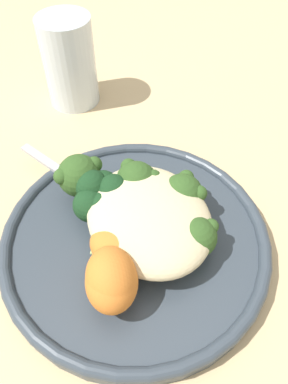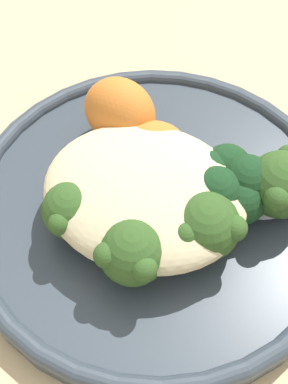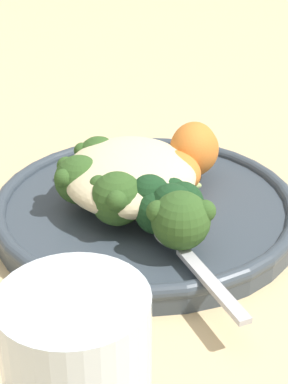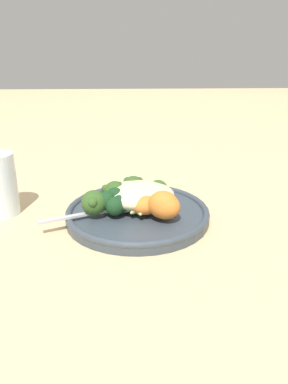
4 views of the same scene
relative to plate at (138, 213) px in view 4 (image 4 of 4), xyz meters
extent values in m
plane|color=#D6B784|center=(0.01, -0.02, -0.01)|extent=(4.00, 4.00, 0.00)
cylinder|color=#38424C|center=(0.00, 0.00, 0.00)|extent=(0.25, 0.25, 0.02)
torus|color=#38424C|center=(0.00, 0.00, 0.00)|extent=(0.25, 0.25, 0.01)
ellipsoid|color=beige|center=(0.00, 0.01, 0.03)|extent=(0.13, 0.11, 0.04)
ellipsoid|color=#ADC675|center=(0.01, 0.00, 0.02)|extent=(0.06, 0.09, 0.01)
sphere|color=#335623|center=(0.04, 0.04, 0.03)|extent=(0.04, 0.04, 0.04)
sphere|color=#335623|center=(0.04, 0.05, 0.03)|extent=(0.01, 0.01, 0.01)
sphere|color=#335623|center=(0.04, 0.03, 0.03)|extent=(0.01, 0.01, 0.01)
ellipsoid|color=#ADC675|center=(0.00, 0.00, 0.02)|extent=(0.03, 0.10, 0.02)
sphere|color=#335623|center=(-0.01, 0.05, 0.03)|extent=(0.04, 0.04, 0.04)
sphere|color=#335623|center=(0.00, 0.06, 0.04)|extent=(0.01, 0.01, 0.01)
sphere|color=#335623|center=(-0.02, 0.06, 0.04)|extent=(0.01, 0.01, 0.01)
sphere|color=#335623|center=(-0.02, 0.04, 0.04)|extent=(0.01, 0.01, 0.01)
sphere|color=#335623|center=(0.00, 0.04, 0.04)|extent=(0.01, 0.01, 0.01)
ellipsoid|color=#ADC675|center=(-0.01, -0.01, 0.02)|extent=(0.07, 0.07, 0.02)
sphere|color=#335623|center=(-0.04, 0.02, 0.03)|extent=(0.04, 0.04, 0.04)
sphere|color=#335623|center=(-0.03, 0.04, 0.04)|extent=(0.02, 0.02, 0.02)
sphere|color=#335623|center=(-0.05, 0.02, 0.04)|extent=(0.02, 0.02, 0.02)
sphere|color=#335623|center=(-0.03, 0.01, 0.04)|extent=(0.02, 0.02, 0.02)
ellipsoid|color=#ADC675|center=(-0.03, -0.02, 0.02)|extent=(0.08, 0.02, 0.02)
sphere|color=#335623|center=(-0.07, -0.02, 0.03)|extent=(0.04, 0.04, 0.04)
sphere|color=#335623|center=(-0.07, -0.01, 0.04)|extent=(0.02, 0.02, 0.02)
sphere|color=#335623|center=(-0.07, -0.04, 0.04)|extent=(0.02, 0.02, 0.02)
ellipsoid|color=orange|center=(0.04, -0.04, 0.03)|extent=(0.06, 0.05, 0.05)
ellipsoid|color=orange|center=(0.04, -0.04, 0.03)|extent=(0.06, 0.06, 0.04)
ellipsoid|color=orange|center=(0.02, -0.02, 0.03)|extent=(0.07, 0.06, 0.03)
sphere|color=#193D1E|center=(-0.03, -0.01, 0.03)|extent=(0.03, 0.03, 0.03)
sphere|color=#193D1E|center=(-0.04, 0.00, 0.03)|extent=(0.03, 0.03, 0.03)
sphere|color=#193D1E|center=(-0.05, -0.01, 0.03)|extent=(0.03, 0.03, 0.03)
sphere|color=#193D1E|center=(-0.05, -0.02, 0.03)|extent=(0.03, 0.03, 0.03)
sphere|color=#193D1E|center=(-0.04, -0.03, 0.03)|extent=(0.03, 0.03, 0.03)
cube|color=#B7B7BC|center=(-0.12, -0.04, 0.01)|extent=(0.08, 0.04, 0.00)
ellipsoid|color=#B7B7BC|center=(-0.07, -0.02, 0.02)|extent=(0.04, 0.04, 0.01)
camera|label=1|loc=(0.17, -0.08, 0.30)|focal=35.00mm
camera|label=2|loc=(-0.07, 0.19, 0.29)|focal=50.00mm
camera|label=3|loc=(-0.45, 0.01, 0.26)|focal=60.00mm
camera|label=4|loc=(-0.01, -0.59, 0.28)|focal=35.00mm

